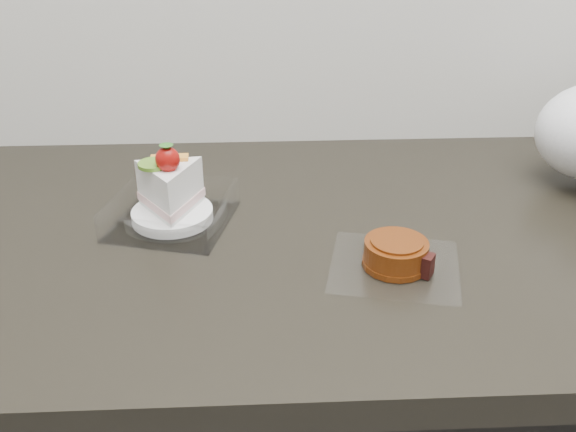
{
  "coord_description": "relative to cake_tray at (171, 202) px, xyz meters",
  "views": [
    {
      "loc": [
        -0.19,
        0.95,
        1.32
      ],
      "look_at": [
        -0.15,
        1.65,
        0.94
      ],
      "focal_mm": 40.0,
      "sensor_mm": 36.0,
      "label": 1
    }
  ],
  "objects": [
    {
      "name": "cake_tray",
      "position": [
        0.0,
        0.0,
        0.0
      ],
      "size": [
        0.18,
        0.18,
        0.12
      ],
      "rotation": [
        0.0,
        0.0,
        -0.25
      ],
      "color": "white",
      "rests_on": "counter"
    },
    {
      "name": "mooncake_wrap",
      "position": [
        0.28,
        -0.12,
        -0.02
      ],
      "size": [
        0.18,
        0.17,
        0.04
      ],
      "rotation": [
        0.0,
        0.0,
        -0.05
      ],
      "color": "white",
      "rests_on": "counter"
    }
  ]
}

